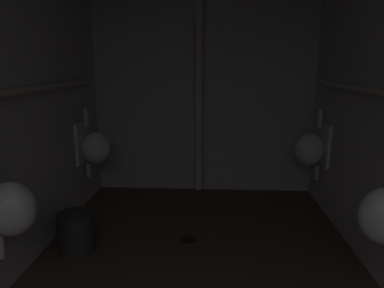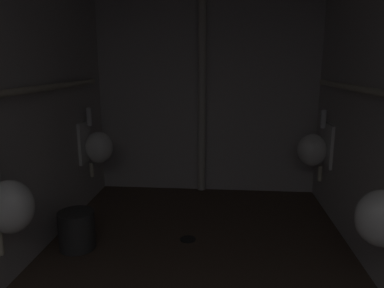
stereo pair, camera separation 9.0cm
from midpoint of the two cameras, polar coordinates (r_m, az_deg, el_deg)
The scene contains 7 objects.
wall_back at distance 4.26m, azimuth 3.00°, elevation 8.79°, with size 2.68×0.06×2.46m, color #BCB7B4.
urinal_left_mid at distance 2.51m, azimuth -26.41°, elevation -8.66°, with size 0.32×0.30×0.76m.
urinal_left_far at distance 3.93m, azimuth -14.17°, elevation -0.34°, with size 0.32×0.30×0.76m.
urinal_right_far at distance 3.91m, azimuth 19.42°, elevation -0.74°, with size 0.32×0.30×0.76m.
standpipe_back_wall at distance 4.15m, azimuth 2.21°, elevation 8.69°, with size 0.09×0.09×2.41m, color beige.
floor_drain at distance 3.28m, azimuth 0.15°, elevation -14.85°, with size 0.14×0.14×0.01m, color black.
waste_bin at distance 3.21m, azimuth -17.03°, elevation -12.92°, with size 0.30×0.30×0.32m, color #2D2D2D.
Camera 2 is at (0.19, 0.20, 1.51)m, focal length 33.67 mm.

